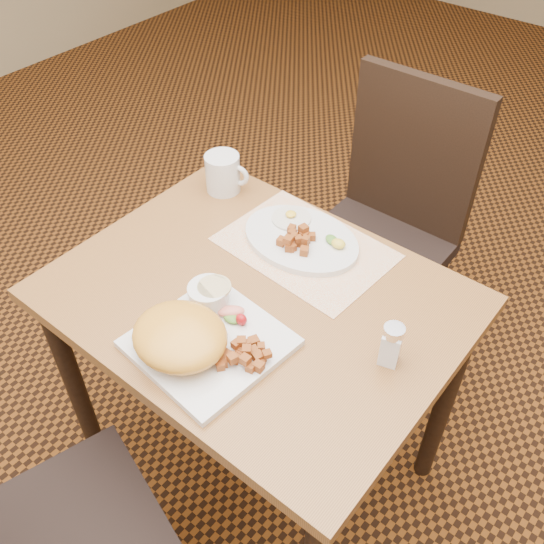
% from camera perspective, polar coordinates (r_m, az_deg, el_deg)
% --- Properties ---
extents(ground, '(8.00, 8.00, 0.00)m').
position_cam_1_polar(ground, '(1.98, -1.08, -17.52)').
color(ground, black).
rests_on(ground, ground).
extents(table, '(0.90, 0.70, 0.75)m').
position_cam_1_polar(table, '(1.45, -1.41, -5.06)').
color(table, '#99622F').
rests_on(table, ground).
extents(chair_far, '(0.42, 0.43, 0.97)m').
position_cam_1_polar(chair_far, '(1.95, 10.80, 4.97)').
color(chair_far, black).
rests_on(chair_far, ground).
extents(placemat, '(0.42, 0.30, 0.00)m').
position_cam_1_polar(placemat, '(1.49, 3.13, 2.31)').
color(placemat, white).
rests_on(placemat, table).
extents(plate_square, '(0.30, 0.30, 0.02)m').
position_cam_1_polar(plate_square, '(1.27, -5.90, -6.67)').
color(plate_square, silver).
rests_on(plate_square, table).
extents(plate_oval, '(0.31, 0.23, 0.02)m').
position_cam_1_polar(plate_oval, '(1.50, 2.75, 3.11)').
color(plate_oval, silver).
rests_on(plate_oval, placemat).
extents(hollandaise_mound, '(0.20, 0.18, 0.07)m').
position_cam_1_polar(hollandaise_mound, '(1.23, -8.71, -6.00)').
color(hollandaise_mound, gold).
rests_on(hollandaise_mound, plate_square).
extents(ramekin, '(0.09, 0.09, 0.05)m').
position_cam_1_polar(ramekin, '(1.32, -5.95, -2.14)').
color(ramekin, silver).
rests_on(ramekin, plate_square).
extents(garnish_sq, '(0.08, 0.06, 0.03)m').
position_cam_1_polar(garnish_sq, '(1.30, -3.66, -4.01)').
color(garnish_sq, '#387223').
rests_on(garnish_sq, plate_square).
extents(fried_egg, '(0.10, 0.10, 0.02)m').
position_cam_1_polar(fried_egg, '(1.54, 1.82, 5.13)').
color(fried_egg, white).
rests_on(fried_egg, plate_oval).
extents(garnish_ov, '(0.07, 0.04, 0.02)m').
position_cam_1_polar(garnish_ov, '(1.47, 6.03, 2.82)').
color(garnish_ov, '#387223').
rests_on(garnish_ov, plate_oval).
extents(salt_shaker, '(0.05, 0.05, 0.10)m').
position_cam_1_polar(salt_shaker, '(1.23, 11.18, -6.68)').
color(salt_shaker, white).
rests_on(salt_shaker, table).
extents(coffee_mug, '(0.12, 0.09, 0.11)m').
position_cam_1_polar(coffee_mug, '(1.66, -4.59, 9.26)').
color(coffee_mug, silver).
rests_on(coffee_mug, table).
extents(home_fries_sq, '(0.10, 0.11, 0.03)m').
position_cam_1_polar(home_fries_sq, '(1.22, -2.74, -7.74)').
color(home_fries_sq, '#A2501A').
rests_on(home_fries_sq, plate_square).
extents(home_fries_ov, '(0.10, 0.10, 0.04)m').
position_cam_1_polar(home_fries_ov, '(1.47, 2.44, 3.10)').
color(home_fries_ov, '#A2501A').
rests_on(home_fries_ov, plate_oval).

